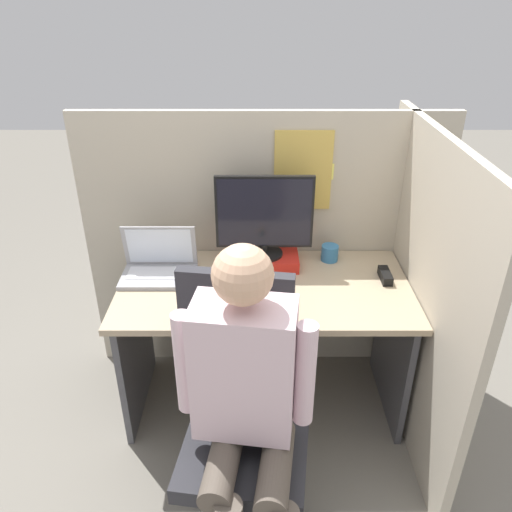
# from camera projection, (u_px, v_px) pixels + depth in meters

# --- Properties ---
(ground_plane) EXTENTS (12.00, 12.00, 0.00)m
(ground_plane) POSITION_uv_depth(u_px,v_px,m) (264.00, 453.00, 2.36)
(ground_plane) COLOR slate
(cubicle_panel_back) EXTENTS (1.86, 0.05, 1.44)m
(cubicle_panel_back) POSITION_uv_depth(u_px,v_px,m) (264.00, 248.00, 2.64)
(cubicle_panel_back) COLOR #B7AD99
(cubicle_panel_back) RESTS_ON ground
(cubicle_panel_right) EXTENTS (0.04, 1.33, 1.44)m
(cubicle_panel_right) POSITION_uv_depth(u_px,v_px,m) (420.00, 293.00, 2.26)
(cubicle_panel_right) COLOR #B7AD99
(cubicle_panel_right) RESTS_ON ground
(desk) EXTENTS (1.36, 0.69, 0.72)m
(desk) POSITION_uv_depth(u_px,v_px,m) (264.00, 317.00, 2.41)
(desk) COLOR tan
(desk) RESTS_ON ground
(paper_box) EXTENTS (0.34, 0.21, 0.06)m
(paper_box) POSITION_uv_depth(u_px,v_px,m) (264.00, 259.00, 2.48)
(paper_box) COLOR red
(paper_box) RESTS_ON desk
(monitor) EXTENTS (0.47, 0.18, 0.41)m
(monitor) POSITION_uv_depth(u_px,v_px,m) (264.00, 216.00, 2.37)
(monitor) COLOR black
(monitor) RESTS_ON paper_box
(laptop) EXTENTS (0.35, 0.22, 0.24)m
(laptop) POSITION_uv_depth(u_px,v_px,m) (159.00, 267.00, 2.38)
(laptop) COLOR #99999E
(laptop) RESTS_ON desk
(mouse) EXTENTS (0.07, 0.05, 0.03)m
(mouse) POSITION_uv_depth(u_px,v_px,m) (202.00, 303.00, 2.16)
(mouse) COLOR silver
(mouse) RESTS_ON desk
(stapler) EXTENTS (0.05, 0.13, 0.04)m
(stapler) POSITION_uv_depth(u_px,v_px,m) (385.00, 276.00, 2.36)
(stapler) COLOR black
(stapler) RESTS_ON desk
(carrot_toy) EXTENTS (0.04, 0.13, 0.04)m
(carrot_toy) POSITION_uv_depth(u_px,v_px,m) (264.00, 307.00, 2.13)
(carrot_toy) COLOR orange
(carrot_toy) RESTS_ON desk
(office_chair) EXTENTS (0.54, 0.59, 1.04)m
(office_chair) POSITION_uv_depth(u_px,v_px,m) (242.00, 409.00, 1.91)
(office_chair) COLOR #2D2D33
(office_chair) RESTS_ON ground
(person) EXTENTS (0.48, 0.48, 1.28)m
(person) POSITION_uv_depth(u_px,v_px,m) (247.00, 399.00, 1.66)
(person) COLOR brown
(person) RESTS_ON ground
(coffee_mug) EXTENTS (0.09, 0.09, 0.08)m
(coffee_mug) POSITION_uv_depth(u_px,v_px,m) (330.00, 253.00, 2.52)
(coffee_mug) COLOR teal
(coffee_mug) RESTS_ON desk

